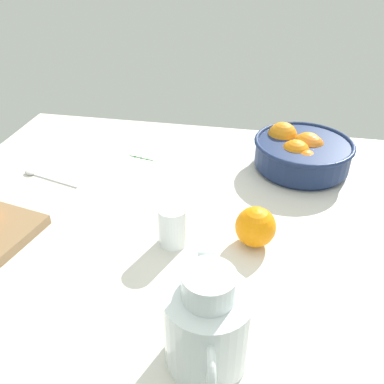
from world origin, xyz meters
TOP-DOWN VIEW (x-y plane):
  - ground_plane at (0.00, 0.00)cm, footprint 137.35×101.47cm
  - fruit_bowl at (23.25, 27.66)cm, footprint 27.15×27.15cm
  - juice_pitcher at (6.93, -36.76)cm, footprint 13.36×17.67cm
  - juice_glass at (-4.60, -10.53)cm, footprint 6.25×6.25cm
  - loose_orange_0 at (12.69, -7.35)cm, footprint 8.75×8.75cm
  - spoon at (-45.74, 9.18)cm, footprint 17.75×6.15cm
  - herb_sprig_0 at (-22.74, 24.92)cm, footprint 7.88×2.06cm

SIDE VIEW (x-z plane):
  - ground_plane at x=0.00cm, z-range -3.00..0.00cm
  - herb_sprig_0 at x=-22.74cm, z-range -0.16..0.63cm
  - spoon at x=-45.74cm, z-range -0.08..0.92cm
  - juice_glass at x=-4.60cm, z-range -0.55..8.58cm
  - loose_orange_0 at x=12.69cm, z-range 0.00..8.75cm
  - fruit_bowl at x=23.25cm, z-range -0.60..10.65cm
  - juice_pitcher at x=6.93cm, z-range -2.69..16.08cm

